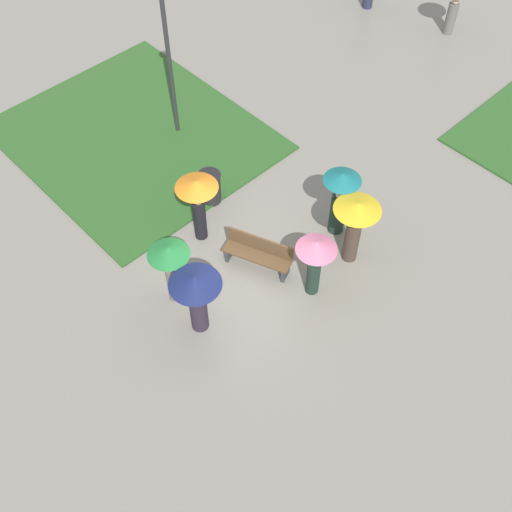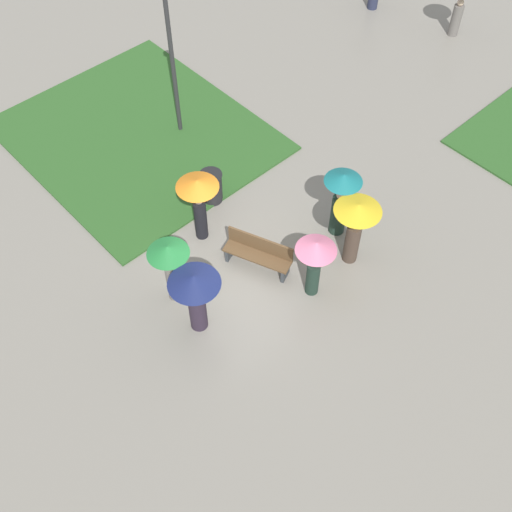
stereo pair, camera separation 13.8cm
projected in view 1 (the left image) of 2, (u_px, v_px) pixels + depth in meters
name	position (u px, v px, depth m)	size (l,w,h in m)	color
ground_plane	(238.00, 270.00, 15.54)	(90.00, 90.00, 0.00)	gray
lawn_patch_near	(135.00, 137.00, 18.46)	(7.16, 6.18, 0.06)	#2D5B26
park_bench	(258.00, 253.00, 15.28)	(1.71, 1.02, 0.90)	brown
lamp_post	(167.00, 44.00, 16.37)	(0.32, 0.32, 4.52)	#2D2D30
trash_bin	(210.00, 187.00, 16.62)	(0.60, 0.60, 0.91)	#232326
crowd_person_navy	(196.00, 292.00, 13.53)	(1.14, 1.14, 1.86)	#2D2333
crowd_person_green	(170.00, 262.00, 14.01)	(0.95, 0.95, 1.84)	slate
crowd_person_orange	(198.00, 197.00, 15.10)	(1.03, 1.03, 1.95)	black
crowd_person_pink	(316.00, 256.00, 14.15)	(0.93, 0.93, 1.79)	#1E3328
crowd_person_teal	(340.00, 196.00, 15.37)	(0.92, 0.92, 1.97)	#1E3328
crowd_person_yellow	(355.00, 221.00, 14.73)	(1.11, 1.11, 1.93)	#47382D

